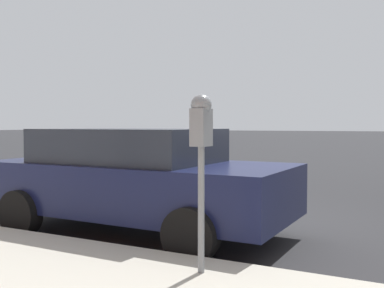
# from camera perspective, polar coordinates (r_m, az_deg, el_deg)

# --- Properties ---
(ground_plane) EXTENTS (220.00, 220.00, 0.00)m
(ground_plane) POSITION_cam_1_polar(r_m,az_deg,el_deg) (6.96, 4.84, -10.23)
(ground_plane) COLOR #2B2B2D
(parking_meter) EXTENTS (0.21, 0.19, 1.62)m
(parking_meter) POSITION_cam_1_polar(r_m,az_deg,el_deg) (4.05, 1.18, 0.94)
(parking_meter) COLOR gray
(parking_meter) RESTS_ON sidewalk
(car_navy) EXTENTS (2.13, 4.29, 1.47)m
(car_navy) POSITION_cam_1_polar(r_m,az_deg,el_deg) (6.38, -7.05, -4.26)
(car_navy) COLOR #14193D
(car_navy) RESTS_ON ground_plane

